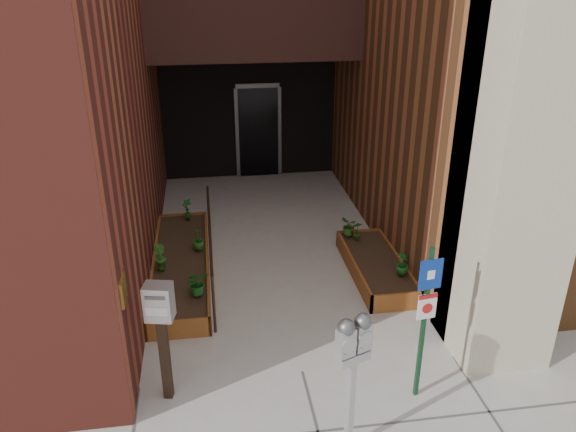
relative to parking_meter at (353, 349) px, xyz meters
name	(u,v)px	position (x,y,z in m)	size (l,w,h in m)	color
ground	(302,372)	(-0.27, 1.26, -1.28)	(80.00, 80.00, 0.00)	#9E9991
planter_left	(181,267)	(-1.82, 3.96, -1.15)	(0.90, 3.60, 0.30)	brown
planter_right	(375,267)	(1.33, 3.46, -1.15)	(0.80, 2.20, 0.30)	brown
handrail	(210,232)	(-1.32, 3.91, -0.53)	(0.04, 3.34, 0.90)	black
parking_meter	(353,349)	(0.00, 0.00, 0.00)	(0.38, 0.25, 1.65)	#B2B2B4
sign_post	(426,309)	(0.99, 0.65, -0.07)	(0.27, 0.08, 1.97)	#143920
payment_dropbox	(161,318)	(-1.90, 1.07, -0.18)	(0.34, 0.28, 1.53)	black
shrub_left_a	(197,283)	(-1.54, 2.82, -0.80)	(0.33, 0.33, 0.36)	#19591A
shrub_left_b	(159,257)	(-2.12, 3.66, -0.78)	(0.22, 0.22, 0.39)	#2C621C
shrub_left_c	(198,239)	(-1.52, 4.23, -0.79)	(0.21, 0.21, 0.37)	#225217
shrub_left_d	(187,209)	(-1.72, 5.49, -0.78)	(0.21, 0.21, 0.39)	#1B5F1C
shrub_right_a	(403,264)	(1.58, 2.93, -0.81)	(0.20, 0.20, 0.35)	#164F1A
shrub_right_b	(357,230)	(1.20, 4.20, -0.81)	(0.17, 0.17, 0.33)	#235317
shrub_right_c	(349,226)	(1.10, 4.36, -0.81)	(0.31, 0.31, 0.34)	#2C5F1B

